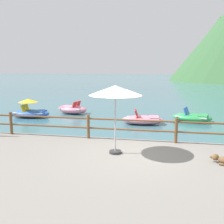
% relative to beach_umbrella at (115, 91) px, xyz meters
% --- Properties ---
extents(ground_plane, '(200.00, 200.00, 0.00)m').
position_rel_beach_umbrella_xyz_m(ground_plane, '(0.31, 40.05, -2.45)').
color(ground_plane, '#3D6B75').
extents(promenade_dock, '(28.00, 8.00, 0.40)m').
position_rel_beach_umbrella_xyz_m(promenade_dock, '(0.31, -2.15, -2.25)').
color(promenade_dock, gray).
rests_on(promenade_dock, ground).
extents(dock_railing, '(23.92, 0.12, 0.95)m').
position_rel_beach_umbrella_xyz_m(dock_railing, '(0.31, 1.60, -1.47)').
color(dock_railing, brown).
rests_on(dock_railing, promenade_dock).
extents(beach_umbrella, '(1.70, 1.70, 2.24)m').
position_rel_beach_umbrella_xyz_m(beach_umbrella, '(0.00, 0.00, 0.00)').
color(beach_umbrella, '#B2B2B7').
rests_on(beach_umbrella, promenade_dock).
extents(pedal_boat_0, '(2.42, 1.73, 0.90)m').
position_rel_beach_umbrella_xyz_m(pedal_boat_0, '(-4.77, 9.08, -2.14)').
color(pedal_boat_0, pink).
rests_on(pedal_boat_0, ground).
extents(pedal_boat_1, '(2.63, 1.54, 1.21)m').
position_rel_beach_umbrella_xyz_m(pedal_boat_1, '(-6.99, 7.23, -2.05)').
color(pedal_boat_1, blue).
rests_on(pedal_boat_1, ground).
extents(pedal_boat_2, '(2.60, 1.95, 0.84)m').
position_rel_beach_umbrella_xyz_m(pedal_boat_2, '(3.28, 7.82, -2.18)').
color(pedal_boat_2, green).
rests_on(pedal_boat_2, ground).
extents(pedal_boat_3, '(2.46, 1.47, 0.84)m').
position_rel_beach_umbrella_xyz_m(pedal_boat_3, '(0.41, 6.55, -2.19)').
color(pedal_boat_3, pink).
rests_on(pedal_boat_3, ground).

